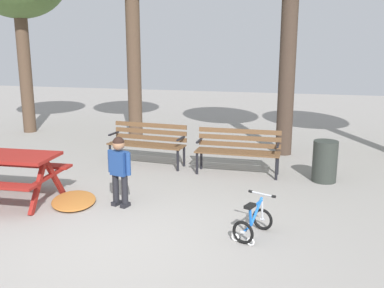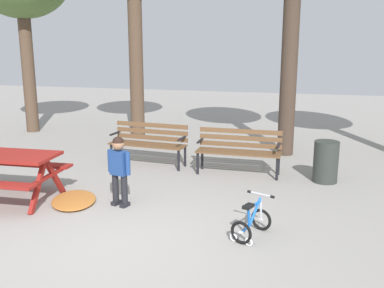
# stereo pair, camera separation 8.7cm
# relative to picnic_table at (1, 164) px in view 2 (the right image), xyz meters

# --- Properties ---
(ground) EXTENTS (36.00, 36.00, 0.00)m
(ground) POSITION_rel_picnic_table_xyz_m (2.31, -1.00, -0.59)
(ground) COLOR gray
(picnic_table) EXTENTS (1.88, 1.45, 0.79)m
(picnic_table) POSITION_rel_picnic_table_xyz_m (0.00, 0.00, 0.00)
(picnic_table) COLOR maroon
(picnic_table) RESTS_ON ground
(park_bench_far_left) EXTENTS (1.63, 0.58, 0.85)m
(park_bench_far_left) POSITION_rel_picnic_table_xyz_m (1.51, 2.60, -0.08)
(park_bench_far_left) COLOR brown
(park_bench_far_left) RESTS_ON ground
(park_bench_left) EXTENTS (1.60, 0.46, 0.85)m
(park_bench_left) POSITION_rel_picnic_table_xyz_m (3.40, 2.45, -0.08)
(park_bench_left) COLOR brown
(park_bench_left) RESTS_ON ground
(child_standing) EXTENTS (0.41, 0.22, 1.09)m
(child_standing) POSITION_rel_picnic_table_xyz_m (1.93, 0.25, 0.05)
(child_standing) COLOR black
(child_standing) RESTS_ON ground
(kids_bicycle) EXTENTS (0.52, 0.63, 0.54)m
(kids_bicycle) POSITION_rel_picnic_table_xyz_m (4.03, -0.34, -0.39)
(kids_bicycle) COLOR black
(kids_bicycle) RESTS_ON ground
(leaf_pile) EXTENTS (1.04, 1.17, 0.07)m
(leaf_pile) POSITION_rel_picnic_table_xyz_m (1.15, 0.19, -0.56)
(leaf_pile) COLOR #B26B2D
(leaf_pile) RESTS_ON ground
(trash_bin) EXTENTS (0.44, 0.44, 0.75)m
(trash_bin) POSITION_rel_picnic_table_xyz_m (5.00, 2.34, -0.22)
(trash_bin) COLOR #2D332D
(trash_bin) RESTS_ON ground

